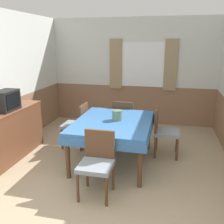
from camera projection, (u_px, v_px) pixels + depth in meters
wall_back at (133, 72)px, 6.21m from camera, size 4.45×0.10×2.60m
wall_left at (7, 82)px, 4.68m from camera, size 0.05×4.58×2.60m
dining_table at (113, 126)px, 4.21m from camera, size 1.28×1.58×0.75m
chair_head_near at (97, 161)px, 3.34m from camera, size 0.44×0.44×0.88m
chair_right_far at (164, 130)px, 4.51m from camera, size 0.44×0.44×0.88m
chair_head_window at (124, 119)px, 5.17m from camera, size 0.44×0.44×0.88m
chair_left_far at (77, 123)px, 4.87m from camera, size 0.44×0.44×0.88m
sideboard at (10, 133)px, 4.44m from camera, size 0.46×1.50×0.89m
tv at (6, 101)px, 4.21m from camera, size 0.29×0.45×0.35m
vase at (117, 115)px, 4.20m from camera, size 0.17×0.17×0.17m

